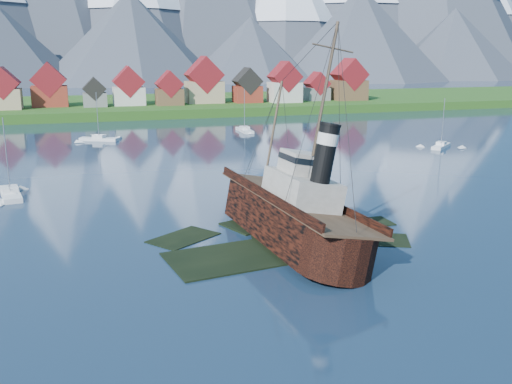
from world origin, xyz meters
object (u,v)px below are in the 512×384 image
object	(u,v)px
tugboat_wreck	(281,211)
sailboat_a	(11,195)
sailboat_c	(99,140)
sailboat_d	(441,147)
sailboat_e	(245,131)

from	to	relation	value
tugboat_wreck	sailboat_a	world-z (taller)	tugboat_wreck
sailboat_a	sailboat_c	xyz separation A→B (m)	(15.31, 54.81, 0.00)
tugboat_wreck	sailboat_d	bearing A→B (deg)	37.38
sailboat_d	sailboat_a	bearing A→B (deg)	-117.35
sailboat_c	sailboat_e	bearing A→B (deg)	-55.16
tugboat_wreck	sailboat_d	distance (m)	77.22
tugboat_wreck	sailboat_e	distance (m)	93.85
tugboat_wreck	sailboat_d	world-z (taller)	tugboat_wreck
sailboat_e	tugboat_wreck	bearing A→B (deg)	-102.11
sailboat_d	sailboat_e	world-z (taller)	sailboat_e
tugboat_wreck	sailboat_e	bearing A→B (deg)	72.41
tugboat_wreck	sailboat_a	size ratio (longest dim) A/B	2.64
tugboat_wreck	sailboat_a	xyz separation A→B (m)	(-32.96, 31.10, -3.03)
sailboat_c	sailboat_d	bearing A→B (deg)	-87.56
sailboat_e	sailboat_d	bearing A→B (deg)	-46.76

